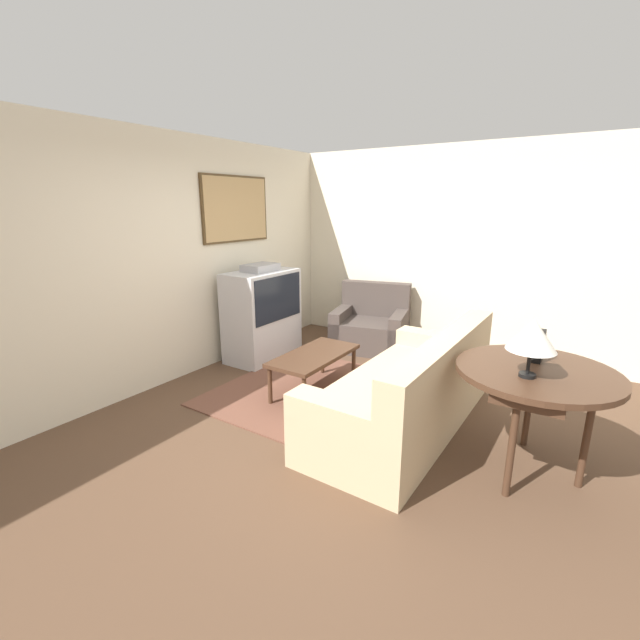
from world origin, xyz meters
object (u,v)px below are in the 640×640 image
Objects in this scene: couch at (409,394)px; console_table at (537,379)px; coffee_table at (314,358)px; mantel_clock at (537,346)px; tv at (262,314)px; table_lamp at (533,335)px; armchair at (371,327)px.

console_table is at bearing 82.62° from couch.
coffee_table is 4.64× the size of mantel_clock.
tv is at bearing 65.45° from coffee_table.
mantel_clock is at bearing -0.17° from table_lamp.
couch is at bearing 93.19° from mantel_clock.
couch reaches higher than console_table.
tv is 1.54m from armchair.
table_lamp is (-2.15, -2.24, 0.82)m from armchair.
armchair is at bearing 5.99° from coffee_table.
mantel_clock is (-1.76, -2.24, 0.64)m from armchair.
table_lamp is at bearing -57.15° from armchair.
coffee_table is at bearing -96.24° from couch.
table_lamp is (-0.33, -0.96, 0.80)m from couch.
table_lamp reaches higher than console_table.
couch is 2.11× the size of coffee_table.
coffee_table is 2.59× the size of table_lamp.
couch reaches higher than coffee_table.
couch is 1.10m from console_table.
console_table is at bearing -167.01° from mantel_clock.
console_table is at bearing -14.00° from table_lamp.
armchair is (1.14, -0.99, -0.30)m from tv.
mantel_clock is (0.39, -0.00, -0.18)m from table_lamp.
table_lamp reaches higher than coffee_table.
table_lamp is at bearing 71.67° from couch.
tv is 1.16× the size of coffee_table.
couch is 1.12m from coffee_table.
mantel_clock is (-0.62, -3.23, 0.35)m from tv.
table_lamp is at bearing 166.00° from console_table.
armchair reaches higher than console_table.
couch is 1.14m from mantel_clock.
console_table is (-1.96, -2.29, 0.46)m from armchair.
mantel_clock is (0.20, 0.05, 0.19)m from console_table.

